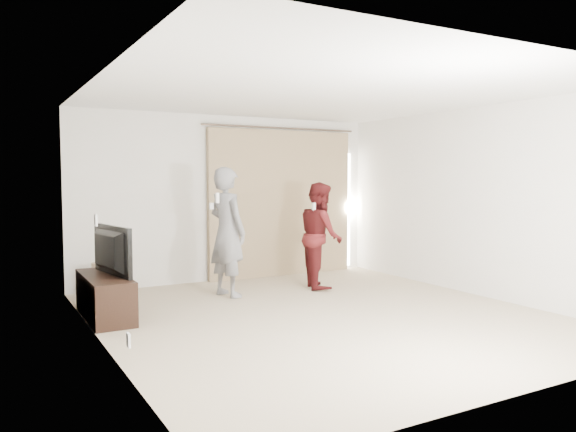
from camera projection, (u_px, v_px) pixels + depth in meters
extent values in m
plane|color=#C0AA90|center=(323.00, 316.00, 6.62)|extent=(5.50, 5.50, 0.00)
cube|color=white|center=(230.00, 198.00, 8.92)|extent=(5.00, 0.04, 2.60)
cube|color=white|center=(102.00, 213.00, 5.31)|extent=(0.04, 5.50, 2.60)
cube|color=white|center=(96.00, 220.00, 5.67)|extent=(0.02, 0.08, 0.12)
cube|color=white|center=(128.00, 340.00, 4.60)|extent=(0.02, 0.08, 0.12)
cube|color=white|center=(324.00, 93.00, 6.43)|extent=(5.00, 5.50, 0.01)
cube|color=tan|center=(282.00, 203.00, 9.30)|extent=(2.60, 0.10, 2.40)
cylinder|color=brown|center=(282.00, 128.00, 9.22)|extent=(2.80, 0.03, 0.03)
cube|color=white|center=(348.00, 210.00, 10.01)|extent=(0.08, 0.04, 2.00)
cube|color=black|center=(105.00, 297.00, 6.51)|extent=(0.45, 1.30, 0.50)
imported|color=black|center=(104.00, 251.00, 6.47)|extent=(0.30, 1.01, 0.58)
cylinder|color=tan|center=(99.00, 294.00, 7.68)|extent=(0.35, 0.35, 0.06)
cylinder|color=tan|center=(99.00, 278.00, 7.66)|extent=(0.19, 0.19, 0.41)
imported|color=slate|center=(227.00, 232.00, 7.66)|extent=(0.59, 0.74, 1.77)
cube|color=white|center=(217.00, 198.00, 7.46)|extent=(0.04, 0.04, 0.14)
cube|color=white|center=(211.00, 206.00, 7.66)|extent=(0.05, 0.05, 0.09)
imported|color=#501415|center=(321.00, 235.00, 8.28)|extent=(0.80, 0.91, 1.56)
cube|color=white|center=(314.00, 208.00, 8.07)|extent=(0.04, 0.04, 0.14)
cube|color=white|center=(306.00, 214.00, 8.27)|extent=(0.05, 0.05, 0.09)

